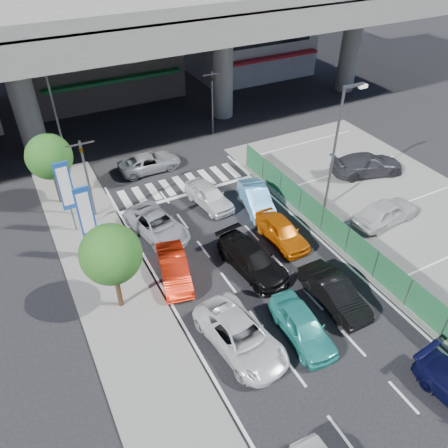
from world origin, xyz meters
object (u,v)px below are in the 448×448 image
street_lamp_right (338,140)px  taxi_orange_right (282,231)px  sedan_white_mid_left (240,336)px  traffic_cone (319,205)px  sedan_black_mid (252,259)px  wagon_silver_front_left (157,225)px  signboard_far (66,188)px  crossing_wagon_silver (150,162)px  tree_near (111,254)px  sedan_white_front_mid (209,196)px  kei_truck_front_right (257,199)px  tree_far (49,157)px  hatch_black_mid_right (334,292)px  taxi_orange_left (174,269)px  signboard_near (86,215)px  parked_sedan_white (386,212)px  street_lamp_left (57,110)px  parked_sedan_dgrey (367,164)px  traffic_light_right (212,88)px  taxi_teal_mid (303,326)px  traffic_light_left (84,161)px

street_lamp_right → taxi_orange_right: street_lamp_right is taller
sedan_white_mid_left → taxi_orange_right: 7.86m
street_lamp_right → traffic_cone: (-0.63, 0.04, -4.38)m
sedan_black_mid → wagon_silver_front_left: size_ratio=1.01×
signboard_far → sedan_black_mid: (7.61, -7.66, -2.37)m
signboard_far → crossing_wagon_silver: (6.42, 4.82, -2.44)m
tree_near → sedan_white_front_mid: tree_near is taller
kei_truck_front_right → taxi_orange_right: bearing=-82.8°
tree_near → traffic_cone: (13.54, 2.04, -3.00)m
tree_far → sedan_white_front_mid: size_ratio=1.20×
hatch_black_mid_right → signboard_far: bearing=130.1°
taxi_orange_left → signboard_near: bearing=146.9°
signboard_far → parked_sedan_white: bearing=-25.0°
sedan_white_front_mid → taxi_orange_left: bearing=-140.0°
street_lamp_left → tree_near: 14.08m
street_lamp_right → sedan_white_mid_left: 12.88m
hatch_black_mid_right → parked_sedan_dgrey: parked_sedan_dgrey is taller
street_lamp_left → tree_near: (-0.67, -14.00, -1.38)m
kei_truck_front_right → tree_far: bearing=163.7°
crossing_wagon_silver → street_lamp_left: bearing=66.8°
kei_truck_front_right → sedan_white_front_mid: bearing=158.9°
kei_truck_front_right → crossing_wagon_silver: 8.86m
traffic_light_right → sedan_black_mid: bearing=-109.3°
tree_far → taxi_orange_right: 14.71m
kei_truck_front_right → signboard_near: bearing=-165.5°
hatch_black_mid_right → parked_sedan_dgrey: size_ratio=0.81×
taxi_teal_mid → tree_near: bearing=144.8°
traffic_light_right → sedan_white_front_mid: traffic_light_right is taller
traffic_cone → crossing_wagon_silver: bearing=128.3°
street_lamp_left → tree_near: street_lamp_left is taller
taxi_teal_mid → wagon_silver_front_left: (-3.11, 10.12, -0.04)m
street_lamp_right → crossing_wagon_silver: street_lamp_right is taller
traffic_light_right → traffic_cone: bearing=-85.4°
taxi_orange_right → kei_truck_front_right: size_ratio=0.97×
tree_near → traffic_cone: 14.02m
hatch_black_mid_right → sedan_black_mid: same height
taxi_orange_left → wagon_silver_front_left: size_ratio=0.85×
signboard_near → signboard_far: 3.03m
taxi_orange_right → traffic_cone: taxi_orange_right is taller
signboard_far → traffic_cone: bearing=-19.3°
traffic_cone → sedan_white_front_mid: bearing=147.0°
tree_far → sedan_black_mid: size_ratio=1.01×
traffic_light_left → crossing_wagon_silver: (5.02, 3.82, -3.31)m
street_lamp_right → kei_truck_front_right: bearing=152.3°
street_lamp_left → tree_near: size_ratio=1.67×
street_lamp_left → taxi_teal_mid: bearing=-72.8°
taxi_orange_left → parked_sedan_dgrey: bearing=24.6°
street_lamp_right → tree_far: size_ratio=1.67×
signboard_far → sedan_white_mid_left: 12.83m
taxi_teal_mid → traffic_cone: taxi_teal_mid is taller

